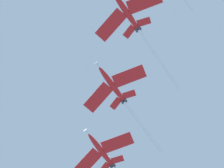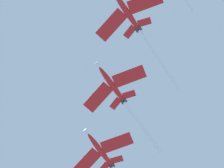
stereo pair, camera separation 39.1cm
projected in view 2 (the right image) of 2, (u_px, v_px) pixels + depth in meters
name	position (u px, v px, depth m)	size (l,w,h in m)	color
jet_second	(135.00, 24.00, 125.87)	(20.50, 29.93, 6.34)	red
jet_third	(122.00, 98.00, 132.87)	(19.54, 28.88, 6.46)	red
jet_fourth	(112.00, 166.00, 138.16)	(21.39, 33.03, 7.01)	red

